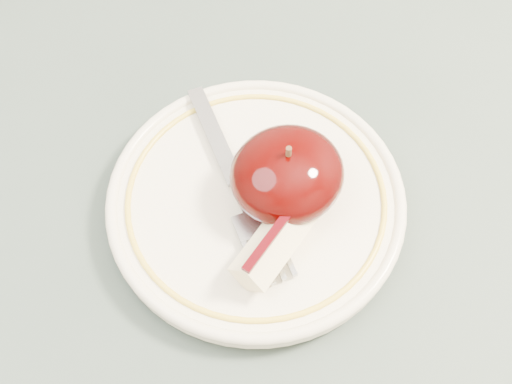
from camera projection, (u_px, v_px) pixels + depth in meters
table at (317, 337)px, 0.57m from camera, size 0.90×0.90×0.75m
plate at (256, 202)px, 0.52m from camera, size 0.22×0.22×0.02m
apple_half at (287, 175)px, 0.49m from camera, size 0.08×0.08×0.06m
apple_wedge at (275, 242)px, 0.48m from camera, size 0.07×0.05×0.03m
fork at (236, 184)px, 0.51m from camera, size 0.06×0.17×0.00m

